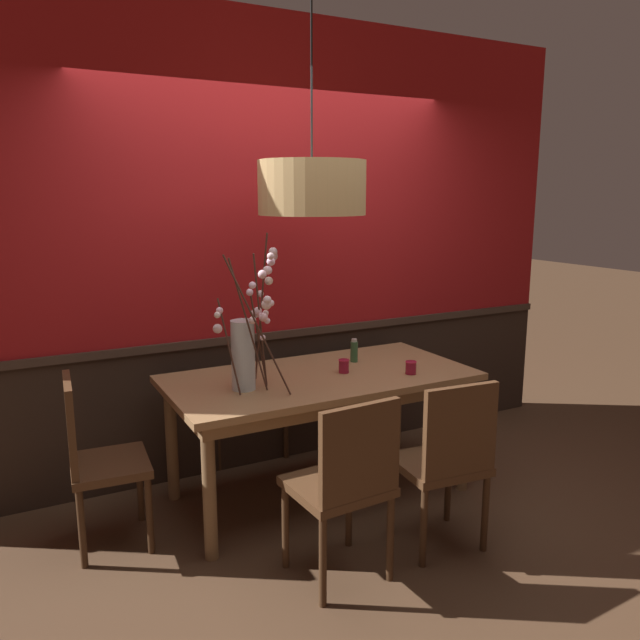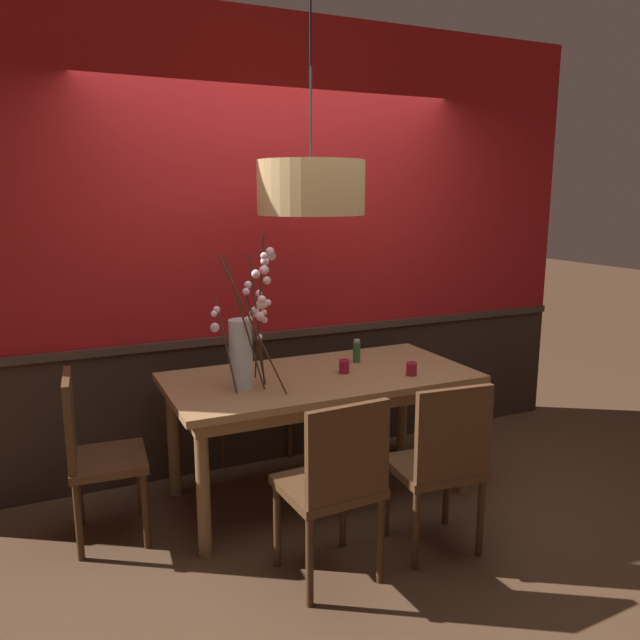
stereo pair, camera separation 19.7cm
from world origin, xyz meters
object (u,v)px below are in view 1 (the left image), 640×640
at_px(chair_near_side_right, 447,457).
at_px(condiment_bottle, 354,351).
at_px(candle_holder_nearer_center, 411,367).
at_px(chair_far_side_right, 293,373).
at_px(candle_holder_nearer_edge, 344,366).
at_px(pendant_lamp, 312,188).
at_px(vase_with_blossoms, 247,346).
at_px(chair_near_side_left, 346,480).
at_px(chair_head_west_end, 94,454).
at_px(dining_table, 320,388).
at_px(chair_far_side_left, 227,381).

height_order(chair_near_side_right, condiment_bottle, chair_near_side_right).
height_order(candle_holder_nearer_center, condiment_bottle, condiment_bottle).
distance_m(chair_far_side_right, candle_holder_nearer_edge, 0.93).
bearing_deg(chair_far_side_right, pendant_lamp, -108.52).
bearing_deg(chair_near_side_right, candle_holder_nearer_edge, 99.93).
xyz_separation_m(vase_with_blossoms, candle_holder_nearer_edge, (0.64, 0.05, -0.21)).
relative_size(chair_near_side_right, chair_near_side_left, 1.00).
relative_size(chair_near_side_right, candle_holder_nearer_edge, 11.17).
relative_size(chair_far_side_right, condiment_bottle, 6.17).
distance_m(chair_near_side_right, candle_holder_nearer_center, 0.70).
relative_size(chair_head_west_end, chair_near_side_right, 1.00).
xyz_separation_m(chair_near_side_right, condiment_bottle, (0.04, 1.00, 0.33)).
xyz_separation_m(chair_near_side_left, candle_holder_nearer_center, (0.80, 0.60, 0.29)).
bearing_deg(dining_table, candle_holder_nearer_center, -26.68).
relative_size(chair_near_side_left, candle_holder_nearer_center, 11.72).
distance_m(chair_near_side_right, chair_far_side_left, 1.81).
bearing_deg(condiment_bottle, candle_holder_nearer_center, -68.44).
relative_size(dining_table, pendant_lamp, 1.47).
relative_size(candle_holder_nearer_center, candle_holder_nearer_edge, 0.96).
distance_m(candle_holder_nearer_center, pendant_lamp, 1.21).
xyz_separation_m(candle_holder_nearer_center, candle_holder_nearer_edge, (-0.34, 0.21, 0.00)).
bearing_deg(chair_head_west_end, candle_holder_nearer_center, -8.73).
xyz_separation_m(chair_far_side_right, pendant_lamp, (-0.30, -0.90, 1.34)).
bearing_deg(chair_near_side_right, chair_near_side_left, -179.86).
height_order(chair_near_side_right, chair_far_side_left, chair_far_side_left).
bearing_deg(chair_near_side_left, chair_near_side_right, 0.14).
xyz_separation_m(chair_near_side_right, pendant_lamp, (-0.37, 0.79, 1.35)).
relative_size(dining_table, condiment_bottle, 12.12).
bearing_deg(condiment_bottle, chair_near_side_left, -122.60).
xyz_separation_m(dining_table, chair_head_west_end, (-1.30, 0.03, -0.17)).
bearing_deg(chair_near_side_right, dining_table, 108.70).
height_order(chair_head_west_end, candle_holder_nearer_center, chair_head_west_end).
bearing_deg(chair_head_west_end, chair_far_side_left, 39.68).
xyz_separation_m(chair_near_side_right, chair_near_side_left, (-0.60, -0.00, 0.01)).
bearing_deg(vase_with_blossoms, chair_far_side_right, 52.25).
bearing_deg(chair_far_side_right, candle_holder_nearer_edge, -94.98).
distance_m(chair_head_west_end, chair_far_side_left, 1.32).
bearing_deg(candle_holder_nearer_edge, chair_far_side_right, 85.02).
distance_m(vase_with_blossoms, candle_holder_nearer_center, 1.02).
xyz_separation_m(dining_table, candle_holder_nearer_center, (0.49, -0.25, 0.12)).
xyz_separation_m(chair_head_west_end, pendant_lamp, (1.22, -0.09, 1.35)).
height_order(dining_table, chair_near_side_left, chair_near_side_left).
bearing_deg(chair_head_west_end, dining_table, -1.31).
relative_size(chair_head_west_end, pendant_lamp, 0.75).
bearing_deg(pendant_lamp, chair_near_side_left, -106.26).
distance_m(chair_near_side_left, candle_holder_nearer_edge, 0.98).
relative_size(chair_head_west_end, vase_with_blossoms, 1.07).
height_order(chair_head_west_end, pendant_lamp, pendant_lamp).
distance_m(chair_near_side_right, pendant_lamp, 1.61).
height_order(chair_near_side_right, chair_far_side_right, chair_far_side_right).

